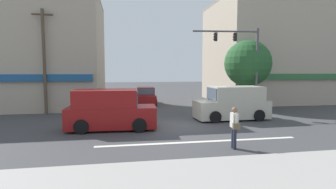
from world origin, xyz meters
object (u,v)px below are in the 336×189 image
object	(u,v)px
street_tree	(248,64)
van_crossing_center	(110,110)
pedestrian_foreground_with_bag	(234,125)
traffic_light_mast	(244,56)
utility_pole_far_right	(250,58)
utility_pole_near_left	(44,60)
van_crossing_leftbound	(233,104)
sedan_crossing_rightbound	(146,97)

from	to	relation	value
street_tree	van_crossing_center	distance (m)	12.23
pedestrian_foreground_with_bag	van_crossing_center	bearing A→B (deg)	138.15
traffic_light_mast	pedestrian_foreground_with_bag	distance (m)	10.19
utility_pole_far_right	traffic_light_mast	distance (m)	5.34
traffic_light_mast	van_crossing_center	distance (m)	10.82
utility_pole_near_left	van_crossing_center	xyz separation A→B (m)	(4.72, -5.73, -2.84)
utility_pole_far_right	van_crossing_center	distance (m)	15.38
van_crossing_leftbound	sedan_crossing_rightbound	distance (m)	9.83
van_crossing_leftbound	sedan_crossing_rightbound	bearing A→B (deg)	119.12
van_crossing_leftbound	pedestrian_foreground_with_bag	world-z (taller)	van_crossing_leftbound
van_crossing_leftbound	pedestrian_foreground_with_bag	distance (m)	6.56
utility_pole_far_right	utility_pole_near_left	bearing A→B (deg)	-170.35
utility_pole_near_left	traffic_light_mast	xyz separation A→B (m)	(14.23, -1.65, 0.33)
street_tree	utility_pole_near_left	bearing A→B (deg)	179.44
traffic_light_mast	sedan_crossing_rightbound	distance (m)	9.70
utility_pole_far_right	sedan_crossing_rightbound	size ratio (longest dim) A/B	1.99
street_tree	van_crossing_center	bearing A→B (deg)	-152.15
pedestrian_foreground_with_bag	utility_pole_near_left	bearing A→B (deg)	133.60
van_crossing_center	sedan_crossing_rightbound	distance (m)	10.53
street_tree	sedan_crossing_rightbound	distance (m)	9.49
street_tree	van_crossing_leftbound	bearing A→B (deg)	-126.60
utility_pole_near_left	street_tree	bearing A→B (deg)	-0.56
van_crossing_center	street_tree	bearing A→B (deg)	27.85
van_crossing_leftbound	van_crossing_center	bearing A→B (deg)	-168.34
traffic_light_mast	van_crossing_center	size ratio (longest dim) A/B	1.33
street_tree	traffic_light_mast	distance (m)	1.89
utility_pole_near_left	utility_pole_far_right	size ratio (longest dim) A/B	0.89
utility_pole_far_right	sedan_crossing_rightbound	bearing A→B (deg)	170.87
sedan_crossing_rightbound	utility_pole_near_left	bearing A→B (deg)	-149.51
traffic_light_mast	utility_pole_near_left	bearing A→B (deg)	173.39
van_crossing_center	sedan_crossing_rightbound	world-z (taller)	van_crossing_center
utility_pole_near_left	pedestrian_foreground_with_bag	distance (m)	14.37
street_tree	van_crossing_leftbound	xyz separation A→B (m)	(-2.98, -4.01, -2.68)
street_tree	utility_pole_near_left	size ratio (longest dim) A/B	0.75
van_crossing_leftbound	sedan_crossing_rightbound	xyz separation A→B (m)	(-4.78, 8.59, -0.29)
van_crossing_center	utility_pole_far_right	bearing A→B (deg)	35.02
utility_pole_near_left	utility_pole_far_right	world-z (taller)	utility_pole_far_right
street_tree	traffic_light_mast	size ratio (longest dim) A/B	0.90
street_tree	utility_pole_far_right	bearing A→B (deg)	60.13
utility_pole_far_right	sedan_crossing_rightbound	world-z (taller)	utility_pole_far_right
street_tree	pedestrian_foreground_with_bag	size ratio (longest dim) A/B	3.32
utility_pole_far_right	pedestrian_foreground_with_bag	bearing A→B (deg)	-119.22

